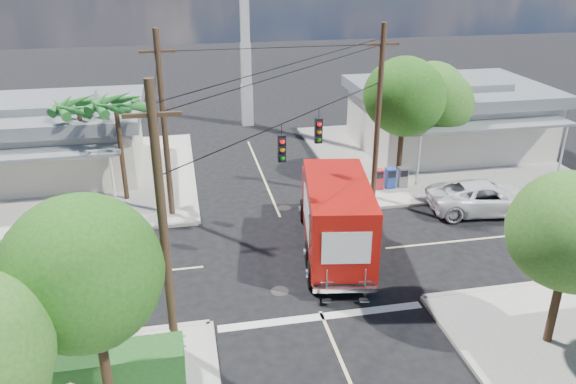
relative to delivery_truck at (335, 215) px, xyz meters
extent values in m
plane|color=black|center=(-1.69, -0.19, -1.78)|extent=(120.00, 120.00, 0.00)
cube|color=#A39E93|center=(9.31, 10.81, -1.71)|extent=(14.00, 14.00, 0.14)
cube|color=#ADA899|center=(2.31, 10.81, -1.71)|extent=(0.25, 14.00, 0.14)
cube|color=#ADA899|center=(9.31, 3.81, -1.71)|extent=(14.00, 0.25, 0.14)
cube|color=#A39E93|center=(-12.69, 10.81, -1.71)|extent=(14.00, 14.00, 0.14)
cube|color=#ADA899|center=(-5.69, 10.81, -1.71)|extent=(0.25, 14.00, 0.14)
cube|color=#ADA899|center=(-12.69, 3.81, -1.71)|extent=(14.00, 0.25, 0.14)
cube|color=beige|center=(-1.69, 9.81, -1.78)|extent=(0.12, 12.00, 0.01)
cube|color=beige|center=(8.31, -0.19, -1.78)|extent=(12.00, 0.12, 0.01)
cube|color=beige|center=(-11.69, -0.19, -1.78)|extent=(12.00, 0.12, 0.01)
cube|color=silver|center=(-1.69, -4.49, -1.78)|extent=(7.50, 0.40, 0.01)
cube|color=silver|center=(10.81, 11.81, 0.06)|extent=(11.00, 8.00, 3.40)
cube|color=gray|center=(10.81, 11.81, 2.11)|extent=(11.80, 8.80, 0.70)
cube|color=gray|center=(10.81, 11.81, 2.61)|extent=(6.05, 4.40, 0.50)
cube|color=gray|center=(10.81, 6.91, 1.26)|extent=(9.90, 1.80, 0.15)
cylinder|color=silver|center=(6.41, 6.11, -0.19)|extent=(0.12, 0.12, 2.90)
cylinder|color=silver|center=(15.21, 6.11, -0.19)|extent=(0.12, 0.12, 2.90)
cube|color=beige|center=(-13.69, 12.31, -0.04)|extent=(10.00, 8.00, 3.20)
cube|color=gray|center=(-13.69, 12.31, 1.91)|extent=(10.80, 8.80, 0.70)
cube|color=gray|center=(-13.69, 12.31, 2.41)|extent=(5.50, 4.40, 0.50)
cube|color=gray|center=(-13.69, 7.41, 1.06)|extent=(9.00, 1.80, 0.15)
cylinder|color=silver|center=(-9.69, 6.61, -0.29)|extent=(0.12, 0.12, 2.70)
cube|color=silver|center=(-1.19, 19.81, -0.28)|extent=(0.80, 0.80, 3.00)
cube|color=silver|center=(-1.19, 19.81, 2.72)|extent=(0.70, 0.70, 3.00)
cube|color=silver|center=(-1.19, 19.81, 5.72)|extent=(0.60, 0.60, 3.00)
cylinder|color=#422D1C|center=(-8.69, -7.69, 0.21)|extent=(0.28, 0.28, 3.71)
sphere|color=#195119|center=(-8.69, -7.69, 2.53)|extent=(3.71, 3.71, 3.71)
sphere|color=#195119|center=(-9.09, -7.49, 2.77)|extent=(3.02, 3.02, 3.02)
sphere|color=#195119|center=(-8.34, -7.99, 2.42)|extent=(3.25, 3.25, 3.25)
cylinder|color=#422D1C|center=(5.51, 6.61, 0.41)|extent=(0.28, 0.28, 4.10)
sphere|color=#195119|center=(5.51, 6.61, 2.97)|extent=(4.10, 4.10, 4.10)
sphere|color=#195119|center=(5.11, 6.81, 3.22)|extent=(3.33, 3.33, 3.33)
sphere|color=#195119|center=(5.86, 6.31, 2.84)|extent=(3.58, 3.58, 3.58)
cylinder|color=#422D1C|center=(8.11, 8.81, 0.15)|extent=(0.28, 0.28, 3.58)
sphere|color=#28631B|center=(8.11, 8.81, 2.39)|extent=(3.58, 3.58, 3.58)
sphere|color=#28631B|center=(7.71, 9.01, 2.61)|extent=(2.91, 2.91, 2.91)
sphere|color=#28631B|center=(8.46, 8.51, 2.28)|extent=(3.14, 3.14, 3.14)
cylinder|color=#422D1C|center=(5.31, -7.39, 0.09)|extent=(0.28, 0.28, 3.46)
sphere|color=#28631B|center=(5.31, -7.39, 2.25)|extent=(3.46, 3.46, 3.46)
sphere|color=#28631B|center=(4.91, -7.19, 2.46)|extent=(2.81, 2.81, 2.81)
cylinder|color=#422D1C|center=(-9.19, 7.31, 0.86)|extent=(0.24, 0.24, 5.00)
cone|color=#236B27|center=(-8.29, 7.31, 3.46)|extent=(0.50, 2.06, 0.98)
cone|color=#236B27|center=(-8.63, 8.01, 3.46)|extent=(1.92, 1.68, 0.98)
cone|color=#236B27|center=(-9.39, 8.18, 3.46)|extent=(2.12, 0.95, 0.98)
cone|color=#236B27|center=(-10.00, 7.70, 3.46)|extent=(1.34, 2.07, 0.98)
cone|color=#236B27|center=(-10.00, 6.91, 3.46)|extent=(1.34, 2.07, 0.98)
cone|color=#236B27|center=(-9.39, 6.43, 3.46)|extent=(2.12, 0.95, 0.98)
cone|color=#236B27|center=(-8.63, 6.60, 3.46)|extent=(1.92, 1.68, 0.98)
cylinder|color=#422D1C|center=(-11.19, 8.81, 0.66)|extent=(0.24, 0.24, 4.60)
cone|color=#236B27|center=(-10.29, 8.81, 3.06)|extent=(0.50, 2.06, 0.98)
cone|color=#236B27|center=(-10.63, 9.51, 3.06)|extent=(1.92, 1.68, 0.98)
cone|color=#236B27|center=(-11.39, 9.68, 3.06)|extent=(2.12, 0.95, 0.98)
cone|color=#236B27|center=(-12.00, 9.20, 3.06)|extent=(1.34, 2.07, 0.98)
cone|color=#236B27|center=(-12.00, 8.41, 3.06)|extent=(1.34, 2.07, 0.98)
cone|color=#236B27|center=(-11.39, 7.93, 3.06)|extent=(2.12, 0.95, 0.98)
cone|color=#236B27|center=(-10.63, 8.10, 3.06)|extent=(1.92, 1.68, 0.98)
cylinder|color=#473321|center=(-6.89, -5.39, 2.72)|extent=(0.28, 0.28, 9.00)
cube|color=#473321|center=(-6.89, -5.39, 6.22)|extent=(1.60, 0.12, 0.12)
cylinder|color=#473321|center=(3.51, 5.01, 2.72)|extent=(0.28, 0.28, 9.00)
cube|color=#473321|center=(3.51, 5.01, 6.22)|extent=(1.60, 0.12, 0.12)
cylinder|color=#473321|center=(-6.89, 5.01, 2.72)|extent=(0.28, 0.28, 9.00)
cube|color=#473321|center=(-6.89, 5.01, 6.22)|extent=(1.60, 0.12, 0.12)
cylinder|color=black|center=(-1.69, -0.19, 4.42)|extent=(10.43, 10.43, 0.04)
cube|color=black|center=(-2.49, -0.99, 3.47)|extent=(0.30, 0.24, 1.05)
sphere|color=red|center=(-2.49, -1.13, 3.80)|extent=(0.20, 0.20, 0.20)
cube|color=black|center=(-0.59, 0.91, 3.47)|extent=(0.30, 0.24, 1.05)
sphere|color=red|center=(-0.59, 0.77, 3.80)|extent=(0.20, 0.20, 0.20)
cube|color=silver|center=(-9.49, -5.79, -1.29)|extent=(5.94, 0.05, 0.08)
cube|color=silver|center=(-9.49, -5.79, -0.89)|extent=(5.94, 0.05, 0.08)
cube|color=silver|center=(-6.69, -5.79, -1.14)|extent=(0.09, 0.06, 1.00)
cube|color=#164617|center=(-9.69, -6.59, -1.09)|extent=(6.20, 1.20, 1.10)
cube|color=#B11E2A|center=(4.11, 6.01, -1.09)|extent=(0.50, 0.50, 1.10)
cube|color=navy|center=(4.81, 6.01, -1.09)|extent=(0.50, 0.50, 1.10)
cube|color=slate|center=(5.51, 6.01, -1.09)|extent=(0.50, 0.50, 1.10)
cube|color=black|center=(0.03, 0.16, -1.23)|extent=(3.58, 8.09, 0.25)
cube|color=#B8140D|center=(0.54, 3.17, -0.43)|extent=(2.66, 2.08, 2.21)
cube|color=black|center=(0.65, 3.86, -0.03)|extent=(2.12, 0.60, 0.95)
cube|color=silver|center=(0.69, 4.06, -1.13)|extent=(2.29, 0.50, 0.35)
cube|color=#B8140D|center=(-0.12, -0.73, 0.27)|extent=(3.44, 6.15, 2.91)
cube|color=white|center=(1.13, -0.95, 0.42)|extent=(0.62, 3.56, 1.30)
cube|color=white|center=(-1.38, -0.52, 0.42)|extent=(0.62, 3.56, 1.30)
cube|color=white|center=(-0.61, -3.62, 0.42)|extent=(1.78, 0.32, 1.30)
cube|color=silver|center=(-0.64, -3.75, -1.23)|extent=(2.41, 0.65, 0.18)
cube|color=silver|center=(-1.35, -3.76, -0.83)|extent=(0.45, 0.13, 1.00)
cube|color=silver|center=(0.03, -3.99, -0.83)|extent=(0.45, 0.13, 1.00)
cylinder|color=black|center=(-0.62, 3.22, -1.23)|extent=(0.50, 1.14, 1.10)
cylinder|color=black|center=(1.65, 2.83, -1.23)|extent=(0.50, 1.14, 1.10)
cylinder|color=black|center=(-1.60, -2.52, -1.23)|extent=(0.50, 1.14, 1.10)
cylinder|color=black|center=(0.68, -2.90, -1.23)|extent=(0.50, 1.14, 1.10)
imported|color=silver|center=(8.45, 2.44, -1.00)|extent=(5.92, 3.28, 1.57)
camera|label=1|loc=(-6.15, -20.62, 10.36)|focal=35.00mm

